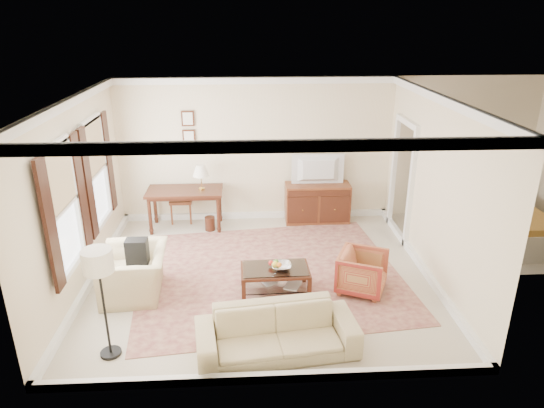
{
  "coord_description": "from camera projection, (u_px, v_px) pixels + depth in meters",
  "views": [
    {
      "loc": [
        -0.21,
        -6.97,
        4.01
      ],
      "look_at": [
        0.2,
        0.3,
        1.15
      ],
      "focal_mm": 32.0,
      "sensor_mm": 36.0,
      "label": 1
    }
  ],
  "objects": [
    {
      "name": "fruit_bowl",
      "position": [
        281.0,
        266.0,
        7.27
      ],
      "size": [
        0.42,
        0.42,
        0.1
      ],
      "primitive_type": "imported",
      "color": "silver",
      "rests_on": "coffee_table"
    },
    {
      "name": "backpack",
      "position": [
        137.0,
        250.0,
        7.24
      ],
      "size": [
        0.28,
        0.36,
        0.4
      ],
      "primitive_type": "cube",
      "rotation": [
        0.0,
        0.0,
        -1.37
      ],
      "color": "black",
      "rests_on": "club_armchair"
    },
    {
      "name": "annex_bedroom",
      "position": [
        496.0,
        223.0,
        9.14
      ],
      "size": [
        3.0,
        2.7,
        2.9
      ],
      "color": "beige",
      "rests_on": "ground"
    },
    {
      "name": "room_shell",
      "position": [
        259.0,
        127.0,
        7.05
      ],
      "size": [
        5.51,
        5.01,
        2.91
      ],
      "color": "beige",
      "rests_on": "ground"
    },
    {
      "name": "desk_lamp",
      "position": [
        201.0,
        177.0,
        9.4
      ],
      "size": [
        0.32,
        0.32,
        0.5
      ],
      "primitive_type": null,
      "color": "silver",
      "rests_on": "writing_desk"
    },
    {
      "name": "floor_lamp",
      "position": [
        99.0,
        269.0,
        5.68
      ],
      "size": [
        0.36,
        0.36,
        1.47
      ],
      "color": "black",
      "rests_on": "room_shell"
    },
    {
      "name": "rug",
      "position": [
        269.0,
        274.0,
        8.01
      ],
      "size": [
        4.59,
        4.06,
        0.01
      ],
      "primitive_type": "cube",
      "rotation": [
        0.0,
        0.0,
        0.11
      ],
      "color": "maroon",
      "rests_on": "room_shell"
    },
    {
      "name": "window_rear",
      "position": [
        97.0,
        172.0,
        8.08
      ],
      "size": [
        0.12,
        1.56,
        1.8
      ],
      "primitive_type": null,
      "color": "#CCB284",
      "rests_on": "room_shell"
    },
    {
      "name": "framed_prints",
      "position": [
        188.0,
        128.0,
        9.47
      ],
      "size": [
        0.25,
        0.04,
        0.68
      ],
      "primitive_type": null,
      "color": "#3E1C11",
      "rests_on": "room_shell"
    },
    {
      "name": "writing_desk",
      "position": [
        185.0,
        195.0,
        9.51
      ],
      "size": [
        1.47,
        0.74,
        0.81
      ],
      "color": "#3E1C11",
      "rests_on": "room_shell"
    },
    {
      "name": "book_a",
      "position": [
        262.0,
        283.0,
        7.43
      ],
      "size": [
        0.27,
        0.16,
        0.38
      ],
      "primitive_type": "imported",
      "rotation": [
        0.0,
        0.0,
        0.48
      ],
      "color": "brown",
      "rests_on": "coffee_table"
    },
    {
      "name": "club_armchair",
      "position": [
        134.0,
        266.0,
        7.3
      ],
      "size": [
        0.78,
        1.14,
        0.96
      ],
      "primitive_type": "imported",
      "rotation": [
        0.0,
        0.0,
        -1.51
      ],
      "color": "#C5B685",
      "rests_on": "room_shell"
    },
    {
      "name": "coffee_table",
      "position": [
        275.0,
        274.0,
        7.35
      ],
      "size": [
        1.05,
        0.63,
        0.44
      ],
      "rotation": [
        0.0,
        0.0,
        0.02
      ],
      "color": "#3E1C11",
      "rests_on": "room_shell"
    },
    {
      "name": "tv",
      "position": [
        319.0,
        161.0,
        9.59
      ],
      "size": [
        1.0,
        0.58,
        0.13
      ],
      "primitive_type": "imported",
      "rotation": [
        0.0,
        0.0,
        3.14
      ],
      "color": "black",
      "rests_on": "sideboard"
    },
    {
      "name": "sofa",
      "position": [
        277.0,
        326.0,
        6.03
      ],
      "size": [
        2.07,
        0.84,
        0.79
      ],
      "primitive_type": "imported",
      "rotation": [
        0.0,
        0.0,
        0.13
      ],
      "color": "#C5B685",
      "rests_on": "room_shell"
    },
    {
      "name": "sideboard",
      "position": [
        317.0,
        203.0,
        9.94
      ],
      "size": [
        1.31,
        0.5,
        0.8
      ],
      "primitive_type": "cube",
      "color": "brown",
      "rests_on": "room_shell"
    },
    {
      "name": "window_front",
      "position": [
        64.0,
        208.0,
        6.6
      ],
      "size": [
        0.12,
        1.56,
        1.8
      ],
      "primitive_type": null,
      "color": "#CCB284",
      "rests_on": "room_shell"
    },
    {
      "name": "striped_armchair",
      "position": [
        362.0,
        270.0,
        7.41
      ],
      "size": [
        0.88,
        0.9,
        0.71
      ],
      "primitive_type": "imported",
      "rotation": [
        0.0,
        0.0,
        1.15
      ],
      "color": "maroon",
      "rests_on": "room_shell"
    },
    {
      "name": "desk_chair",
      "position": [
        181.0,
        197.0,
        9.9
      ],
      "size": [
        0.53,
        0.53,
        1.05
      ],
      "primitive_type": null,
      "rotation": [
        0.0,
        0.0,
        0.19
      ],
      "color": "brown",
      "rests_on": "room_shell"
    },
    {
      "name": "book_b",
      "position": [
        286.0,
        284.0,
        7.39
      ],
      "size": [
        0.27,
        0.13,
        0.38
      ],
      "primitive_type": "imported",
      "rotation": [
        0.0,
        0.0,
        -0.39
      ],
      "color": "brown",
      "rests_on": "coffee_table"
    },
    {
      "name": "doorway",
      "position": [
        402.0,
        182.0,
        9.1
      ],
      "size": [
        0.1,
        1.12,
        2.25
      ],
      "primitive_type": null,
      "color": "white",
      "rests_on": "room_shell"
    }
  ]
}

